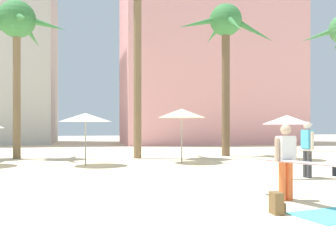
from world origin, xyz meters
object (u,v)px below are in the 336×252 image
object	(u,v)px
cafe_umbrella_0	(85,117)
palm_tree_center	(226,33)
palm_tree_far_left	(17,28)
cafe_umbrella_2	(287,120)
backpack	(277,204)
person_far_right	(309,148)
person_near_right	(289,160)
cafe_umbrella_1	(182,113)

from	to	relation	value
cafe_umbrella_0	palm_tree_center	bearing A→B (deg)	26.47
palm_tree_far_left	cafe_umbrella_0	size ratio (longest dim) A/B	3.62
cafe_umbrella_2	backpack	bearing A→B (deg)	-119.34
backpack	person_far_right	distance (m)	5.77
palm_tree_far_left	person_near_right	xyz separation A→B (m)	(7.81, -13.17, -5.72)
person_near_right	palm_tree_center	bearing A→B (deg)	-26.65
palm_tree_far_left	cafe_umbrella_0	bearing A→B (deg)	-51.11
backpack	person_near_right	bearing A→B (deg)	54.26
backpack	person_near_right	xyz separation A→B (m)	(0.85, 1.10, 0.72)
cafe_umbrella_2	palm_tree_far_left	bearing A→B (deg)	165.71
cafe_umbrella_1	backpack	xyz separation A→B (m)	(-0.69, -10.42, -2.04)
cafe_umbrella_1	cafe_umbrella_2	bearing A→B (deg)	5.32
backpack	palm_tree_center	bearing A→B (deg)	75.67
cafe_umbrella_1	person_far_right	bearing A→B (deg)	-64.73
cafe_umbrella_1	cafe_umbrella_2	distance (m)	5.49
palm_tree_center	backpack	size ratio (longest dim) A/B	20.04
cafe_umbrella_1	person_near_right	xyz separation A→B (m)	(0.16, -9.33, -1.31)
cafe_umbrella_0	cafe_umbrella_1	bearing A→B (deg)	4.91
palm_tree_center	backpack	xyz separation A→B (m)	(-4.03, -13.84, -6.59)
cafe_umbrella_0	cafe_umbrella_1	xyz separation A→B (m)	(4.26, 0.37, 0.21)
palm_tree_far_left	cafe_umbrella_1	size ratio (longest dim) A/B	3.28
person_far_right	person_near_right	distance (m)	4.34
palm_tree_far_left	person_near_right	bearing A→B (deg)	-59.33
palm_tree_center	person_far_right	size ratio (longest dim) A/B	3.05
cafe_umbrella_1	person_far_right	world-z (taller)	cafe_umbrella_1
cafe_umbrella_2	backpack	distance (m)	12.66
cafe_umbrella_2	backpack	world-z (taller)	cafe_umbrella_2
person_near_right	person_far_right	bearing A→B (deg)	-49.65
palm_tree_far_left	palm_tree_center	size ratio (longest dim) A/B	0.95
cafe_umbrella_0	cafe_umbrella_2	size ratio (longest dim) A/B	0.91
person_far_right	palm_tree_center	bearing A→B (deg)	-98.12
backpack	person_far_right	bearing A→B (deg)	54.73
palm_tree_center	cafe_umbrella_0	distance (m)	9.74
cafe_umbrella_0	palm_tree_far_left	bearing A→B (deg)	128.89
cafe_umbrella_0	person_near_right	size ratio (longest dim) A/B	0.82
palm_tree_center	person_far_right	xyz separation A→B (m)	(-0.58, -9.28, -5.82)
palm_tree_center	cafe_umbrella_0	size ratio (longest dim) A/B	3.79
palm_tree_far_left	palm_tree_center	bearing A→B (deg)	-2.24
palm_tree_center	person_near_right	distance (m)	14.39
palm_tree_far_left	person_far_right	size ratio (longest dim) A/B	2.91
cafe_umbrella_0	cafe_umbrella_2	bearing A→B (deg)	5.14
cafe_umbrella_1	person_near_right	size ratio (longest dim) A/B	0.90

